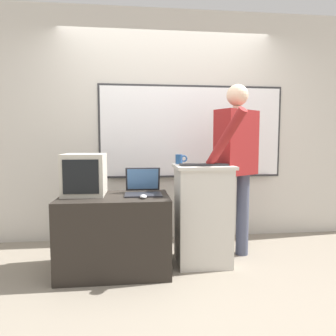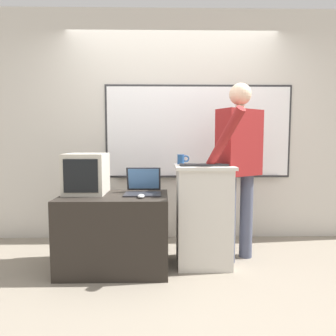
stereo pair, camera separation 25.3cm
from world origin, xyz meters
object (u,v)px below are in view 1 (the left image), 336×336
(laptop, at_px, (143,187))
(computer_mouse_by_laptop, at_px, (143,196))
(person_presenter, at_px, (236,158))
(wireless_keyboard, at_px, (204,165))
(crt_monitor, at_px, (85,174))
(lectern_podium, at_px, (202,214))
(side_desk, at_px, (115,233))
(coffee_mug, at_px, (180,159))

(laptop, distance_m, computer_mouse_by_laptop, 0.24)
(person_presenter, height_order, computer_mouse_by_laptop, person_presenter)
(person_presenter, height_order, wireless_keyboard, person_presenter)
(crt_monitor, bearing_deg, computer_mouse_by_laptop, -24.50)
(laptop, bearing_deg, crt_monitor, 178.91)
(laptop, bearing_deg, person_presenter, 5.92)
(lectern_podium, height_order, person_presenter, person_presenter)
(laptop, height_order, computer_mouse_by_laptop, laptop)
(lectern_podium, xyz_separation_m, side_desk, (-0.84, -0.09, -0.14))
(lectern_podium, distance_m, coffee_mug, 0.59)
(lectern_podium, xyz_separation_m, wireless_keyboard, (-0.01, -0.06, 0.49))
(person_presenter, bearing_deg, computer_mouse_by_laptop, 167.54)
(side_desk, bearing_deg, crt_monitor, 161.55)
(crt_monitor, distance_m, coffee_mug, 0.94)
(laptop, height_order, wireless_keyboard, wireless_keyboard)
(wireless_keyboard, distance_m, crt_monitor, 1.11)
(coffee_mug, bearing_deg, side_desk, -157.01)
(lectern_podium, xyz_separation_m, coffee_mug, (-0.20, 0.18, 0.53))
(side_desk, xyz_separation_m, computer_mouse_by_laptop, (0.26, -0.15, 0.36))
(lectern_podium, height_order, wireless_keyboard, wireless_keyboard)
(person_presenter, height_order, coffee_mug, person_presenter)
(computer_mouse_by_laptop, xyz_separation_m, crt_monitor, (-0.54, 0.24, 0.17))
(side_desk, relative_size, wireless_keyboard, 2.20)
(side_desk, bearing_deg, computer_mouse_by_laptop, -30.41)
(person_presenter, relative_size, laptop, 5.20)
(lectern_podium, bearing_deg, person_presenter, 14.02)
(side_desk, distance_m, computer_mouse_by_laptop, 0.47)
(computer_mouse_by_laptop, bearing_deg, wireless_keyboard, 17.36)
(lectern_podium, bearing_deg, side_desk, -173.93)
(laptop, bearing_deg, coffee_mug, 26.58)
(crt_monitor, height_order, coffee_mug, crt_monitor)
(side_desk, height_order, computer_mouse_by_laptop, computer_mouse_by_laptop)
(wireless_keyboard, bearing_deg, laptop, 174.51)
(computer_mouse_by_laptop, bearing_deg, lectern_podium, 22.54)
(lectern_podium, height_order, coffee_mug, coffee_mug)
(wireless_keyboard, bearing_deg, person_presenter, 22.38)
(wireless_keyboard, xyz_separation_m, coffee_mug, (-0.19, 0.24, 0.04))
(coffee_mug, bearing_deg, person_presenter, -9.21)
(lectern_podium, xyz_separation_m, person_presenter, (0.36, 0.09, 0.54))
(lectern_podium, relative_size, crt_monitor, 2.35)
(computer_mouse_by_laptop, bearing_deg, coffee_mug, 48.05)
(person_presenter, xyz_separation_m, laptop, (-0.94, -0.10, -0.26))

